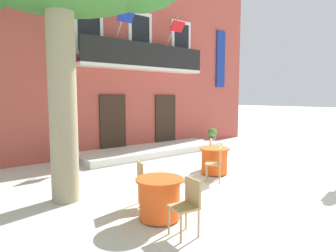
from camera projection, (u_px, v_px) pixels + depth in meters
The scene contains 11 objects.
ground_plane at pixel (219, 179), 7.92m from camera, with size 120.00×120.00×0.00m, color silver.
building_facade at pixel (116, 63), 13.47m from camera, with size 13.00×5.09×7.50m.
entrance_step_platform at pixel (154, 150), 11.58m from camera, with size 6.14×1.84×0.25m, color silver.
cafe_table_near_tree at pixel (214, 161), 8.43m from camera, with size 0.86×0.86×0.76m.
cafe_chair_near_tree_0 at pixel (216, 162), 7.67m from camera, with size 0.56×0.56×0.91m.
cafe_chair_near_tree_1 at pixel (214, 151), 9.16m from camera, with size 0.56×0.56×0.91m.
cafe_table_middle at pixel (160, 198), 5.30m from camera, with size 0.86×0.86×0.76m.
cafe_chair_middle_0 at pixel (145, 180), 5.96m from camera, with size 0.51×0.51×0.91m.
cafe_chair_middle_1 at pixel (188, 203), 4.69m from camera, with size 0.45×0.45×0.91m.
ground_planter_left at pixel (70, 157), 9.29m from camera, with size 0.31×0.31×0.60m.
ground_planter_right at pixel (212, 135), 13.71m from camera, with size 0.42×0.42×0.75m.
Camera 1 is at (-5.94, -5.15, 2.21)m, focal length 31.39 mm.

